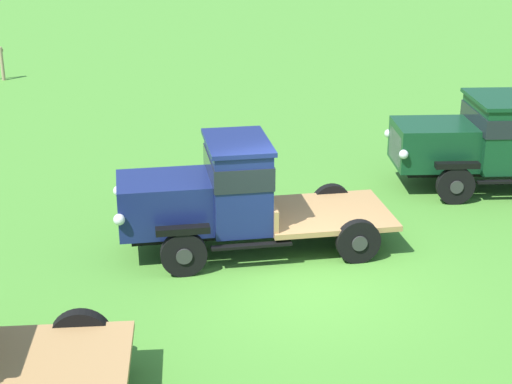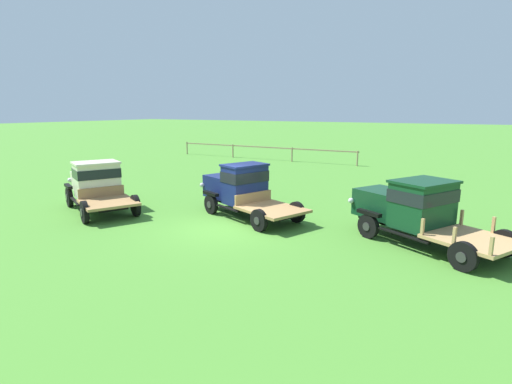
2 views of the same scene
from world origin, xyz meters
The scene contains 3 objects.
ground_plane centered at (0.00, 0.00, 0.00)m, with size 240.00×240.00×0.00m, color #47842D.
vintage_truck_second_in_line centered at (-0.49, 1.86, 1.08)m, with size 5.33×3.44×2.11m.
vintage_truck_midrow_center centered at (6.12, 1.81, 1.10)m, with size 5.49×4.14×2.05m.
Camera 1 is at (-6.85, -9.75, 6.18)m, focal length 55.00 mm.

